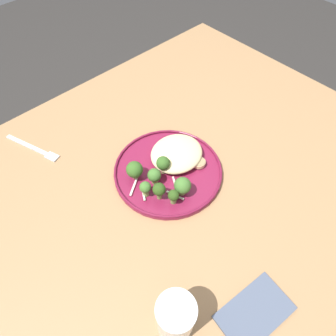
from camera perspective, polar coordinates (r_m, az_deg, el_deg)
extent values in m
plane|color=#2D2B28|center=(1.47, -1.04, -19.72)|extent=(6.00, 6.00, 0.00)
cube|color=#9E754C|center=(0.81, -1.78, -4.36)|extent=(1.40, 1.00, 0.04)
cube|color=olive|center=(1.60, 5.31, 11.56)|extent=(0.06, 0.06, 0.70)
cylinder|color=maroon|center=(0.82, 0.00, -0.63)|extent=(0.29, 0.29, 0.01)
torus|color=maroon|center=(0.81, 0.00, -0.28)|extent=(0.29, 0.29, 0.01)
ellipsoid|color=beige|center=(0.83, 1.62, 2.77)|extent=(0.15, 0.13, 0.04)
cylinder|color=beige|center=(0.85, -1.69, 3.16)|extent=(0.03, 0.03, 0.01)
cylinder|color=#988766|center=(0.84, -1.70, 3.42)|extent=(0.03, 0.03, 0.00)
cylinder|color=#E5C689|center=(0.85, 0.12, 3.56)|extent=(0.03, 0.03, 0.01)
cylinder|color=#958159|center=(0.84, 0.12, 3.90)|extent=(0.02, 0.02, 0.00)
cylinder|color=#DBB77A|center=(0.84, 1.88, 3.21)|extent=(0.02, 0.02, 0.01)
cylinder|color=#8E774F|center=(0.84, 1.90, 3.53)|extent=(0.02, 0.02, 0.00)
cylinder|color=#E5C689|center=(0.83, 1.69, 2.04)|extent=(0.03, 0.03, 0.01)
cylinder|color=#958159|center=(0.82, 1.70, 2.38)|extent=(0.03, 0.03, 0.00)
cylinder|color=#DBB77A|center=(0.83, -0.05, 1.59)|extent=(0.02, 0.02, 0.01)
cylinder|color=#8E774F|center=(0.82, -0.05, 1.86)|extent=(0.02, 0.02, 0.00)
cylinder|color=#E5C689|center=(0.82, 5.79, 0.98)|extent=(0.04, 0.04, 0.01)
cylinder|color=#958159|center=(0.82, 5.83, 1.26)|extent=(0.03, 0.03, 0.00)
cylinder|color=#7A994C|center=(0.79, -2.41, -2.19)|extent=(0.02, 0.02, 0.02)
sphere|color=#42702D|center=(0.77, -2.46, -1.25)|extent=(0.04, 0.04, 0.04)
cylinder|color=#89A356|center=(0.77, 2.67, -4.37)|extent=(0.02, 0.02, 0.02)
sphere|color=#42702D|center=(0.74, 2.75, -3.30)|extent=(0.04, 0.04, 0.04)
cylinder|color=#7A994C|center=(0.75, 1.02, -5.97)|extent=(0.02, 0.02, 0.02)
sphere|color=#2D4C19|center=(0.73, 1.04, -5.12)|extent=(0.03, 0.03, 0.03)
cylinder|color=#89A356|center=(0.80, -0.90, -0.25)|extent=(0.01, 0.01, 0.03)
sphere|color=#386023|center=(0.78, -0.93, 0.93)|extent=(0.04, 0.04, 0.04)
cylinder|color=#7A994C|center=(0.80, -6.14, -1.35)|extent=(0.02, 0.02, 0.02)
sphere|color=#386023|center=(0.78, -6.30, -0.28)|extent=(0.04, 0.04, 0.04)
cylinder|color=#89A356|center=(0.77, -4.41, -4.32)|extent=(0.02, 0.02, 0.02)
sphere|color=#42702D|center=(0.75, -4.52, -3.39)|extent=(0.03, 0.03, 0.03)
cylinder|color=#7A994C|center=(0.76, -1.64, -5.03)|extent=(0.02, 0.02, 0.03)
sphere|color=#2D4C19|center=(0.74, -1.69, -4.00)|extent=(0.03, 0.03, 0.03)
cube|color=silver|center=(0.77, -4.68, -4.58)|extent=(0.03, 0.04, 0.00)
cube|color=silver|center=(0.78, -6.47, -3.56)|extent=(0.05, 0.03, 0.00)
cube|color=silver|center=(0.77, 1.35, -5.14)|extent=(0.02, 0.05, 0.00)
cube|color=silver|center=(0.78, 1.39, -3.21)|extent=(0.03, 0.05, 0.00)
cylinder|color=silver|center=(0.61, 1.42, -26.17)|extent=(0.07, 0.07, 0.12)
cylinder|color=silver|center=(0.64, 1.38, -26.58)|extent=(0.06, 0.06, 0.07)
cube|color=silver|center=(0.97, -24.91, 3.91)|extent=(0.06, 0.15, 0.00)
cube|color=silver|center=(0.91, -20.91, 1.99)|extent=(0.03, 0.04, 0.00)
cube|color=#4C566B|center=(0.70, 15.93, -24.57)|extent=(0.16, 0.11, 0.01)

